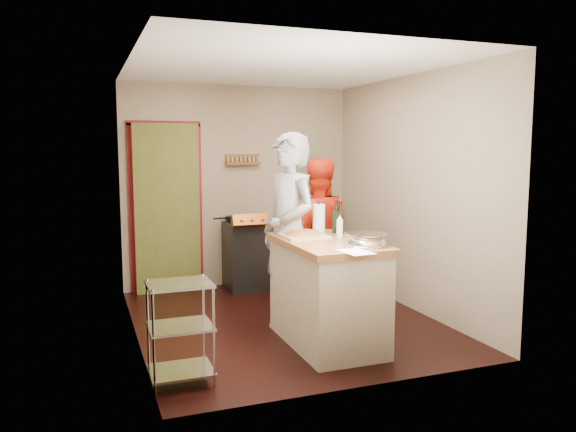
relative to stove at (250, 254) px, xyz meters
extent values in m
plane|color=black|center=(-0.05, -1.42, -0.45)|extent=(3.50, 3.50, 0.00)
cube|color=gray|center=(-0.05, 0.33, 0.85)|extent=(3.00, 0.04, 2.60)
cube|color=#565B23|center=(-1.00, 0.38, 0.60)|extent=(0.80, 0.40, 2.10)
cube|color=maroon|center=(-1.42, 0.31, 0.60)|extent=(0.06, 0.06, 2.10)
cube|color=maroon|center=(-0.58, 0.31, 0.60)|extent=(0.06, 0.06, 2.10)
cube|color=maroon|center=(-1.00, 0.31, 1.65)|extent=(0.90, 0.06, 0.06)
cube|color=brown|center=(0.00, 0.28, 1.15)|extent=(0.46, 0.09, 0.03)
cube|color=brown|center=(0.00, 0.32, 1.21)|extent=(0.46, 0.02, 0.12)
cube|color=olive|center=(0.00, 0.28, 1.21)|extent=(0.42, 0.04, 0.07)
cube|color=gray|center=(0.90, 0.23, 0.45)|extent=(0.80, 0.18, 0.04)
cube|color=black|center=(0.70, 0.23, 0.57)|extent=(0.10, 0.14, 0.22)
cube|color=gray|center=(-1.55, -1.42, 0.85)|extent=(0.04, 3.50, 2.60)
cube|color=gray|center=(1.45, -1.42, 0.85)|extent=(0.04, 3.50, 2.60)
cube|color=white|center=(-0.05, -1.42, 2.16)|extent=(3.00, 3.50, 0.02)
cube|color=black|center=(0.00, 0.01, -0.05)|extent=(0.60, 0.55, 0.80)
cube|color=black|center=(0.00, 0.01, 0.38)|extent=(0.60, 0.55, 0.06)
cube|color=brown|center=(0.00, -0.27, 0.47)|extent=(0.60, 0.15, 0.17)
cylinder|color=black|center=(-0.15, 0.14, 0.46)|extent=(0.26, 0.26, 0.05)
cylinder|color=silver|center=(-1.55, -2.80, -0.05)|extent=(0.02, 0.02, 0.80)
cylinder|color=silver|center=(-1.11, -2.80, -0.05)|extent=(0.02, 0.02, 0.80)
cylinder|color=silver|center=(-1.55, -2.44, -0.05)|extent=(0.02, 0.02, 0.80)
cylinder|color=silver|center=(-1.11, -2.44, -0.05)|extent=(0.02, 0.02, 0.80)
cube|color=silver|center=(-1.33, -2.62, -0.35)|extent=(0.48, 0.40, 0.02)
cube|color=silver|center=(-1.33, -2.62, 0.00)|extent=(0.48, 0.40, 0.02)
cube|color=silver|center=(-1.33, -2.62, 0.33)|extent=(0.48, 0.40, 0.02)
cube|color=beige|center=(0.09, -2.21, 0.00)|extent=(0.69, 1.22, 0.90)
cube|color=#995F3A|center=(0.09, -2.21, 0.49)|extent=(0.76, 1.28, 0.06)
cube|color=tan|center=(-0.06, -1.98, 0.53)|extent=(0.40, 0.40, 0.02)
cylinder|color=#E08A46|center=(-0.06, -1.98, 0.56)|extent=(0.32, 0.32, 0.02)
ellipsoid|color=silver|center=(0.27, -2.60, 0.57)|extent=(0.35, 0.35, 0.11)
cylinder|color=white|center=(0.20, -1.75, 0.66)|extent=(0.12, 0.12, 0.28)
cylinder|color=silver|center=(0.27, -2.08, 0.60)|extent=(0.06, 0.06, 0.17)
cube|color=white|center=(0.06, -2.82, 0.52)|extent=(0.24, 0.32, 0.00)
cylinder|color=black|center=(0.38, -1.77, 0.67)|extent=(0.08, 0.08, 0.31)
cylinder|color=black|center=(0.38, -1.86, 0.67)|extent=(0.08, 0.08, 0.31)
cylinder|color=black|center=(0.35, -1.83, 0.67)|extent=(0.08, 0.08, 0.31)
imported|color=#9E9EA2|center=(-0.11, -1.73, 0.53)|extent=(0.63, 0.80, 1.95)
imported|color=red|center=(0.50, -1.00, 0.39)|extent=(0.94, 0.81, 1.69)
camera|label=1|loc=(-2.00, -6.79, 1.35)|focal=35.00mm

